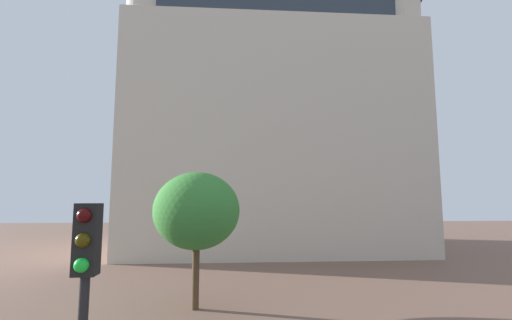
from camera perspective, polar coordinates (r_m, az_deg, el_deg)
landmark_building at (r=34.04m, az=2.01°, el=5.10°), size 25.01×16.05×35.89m
traffic_light_pole at (r=5.10m, az=-26.83°, el=-21.69°), size 0.28×0.34×4.48m
tree_curb_far at (r=15.06m, az=-9.79°, el=-8.32°), size 3.67×3.67×5.71m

